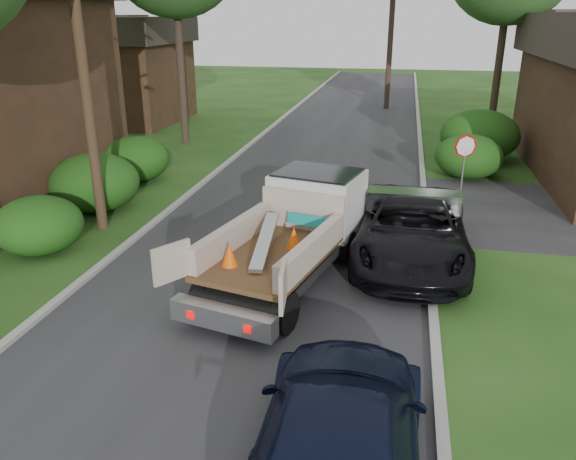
# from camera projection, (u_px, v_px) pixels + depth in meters

# --- Properties ---
(ground) EXTENTS (120.00, 120.00, 0.00)m
(ground) POSITION_uv_depth(u_px,v_px,m) (228.00, 332.00, 11.39)
(ground) COLOR #1E4012
(ground) RESTS_ON ground
(road) EXTENTS (8.00, 90.00, 0.02)m
(road) POSITION_uv_depth(u_px,v_px,m) (309.00, 190.00, 20.53)
(road) COLOR #28282B
(road) RESTS_ON ground
(curb_left) EXTENTS (0.20, 90.00, 0.12)m
(curb_left) POSITION_uv_depth(u_px,v_px,m) (203.00, 183.00, 21.27)
(curb_left) COLOR #9E9E99
(curb_left) RESTS_ON ground
(curb_right) EXTENTS (0.20, 90.00, 0.12)m
(curb_right) POSITION_uv_depth(u_px,v_px,m) (424.00, 196.00, 19.75)
(curb_right) COLOR #9E9E99
(curb_right) RESTS_ON ground
(stop_sign) EXTENTS (0.71, 0.32, 2.48)m
(stop_sign) POSITION_uv_depth(u_px,v_px,m) (465.00, 156.00, 18.01)
(stop_sign) COLOR slate
(stop_sign) RESTS_ON ground
(utility_pole) EXTENTS (2.42, 1.25, 10.00)m
(utility_pole) POSITION_uv_depth(u_px,v_px,m) (81.00, 48.00, 15.10)
(utility_pole) COLOR #382619
(utility_pole) RESTS_ON ground
(house_left_far) EXTENTS (7.56, 7.56, 6.00)m
(house_left_far) POSITION_uv_depth(u_px,v_px,m) (117.00, 69.00, 32.92)
(house_left_far) COLOR #362116
(house_left_far) RESTS_ON ground
(hedge_left_a) EXTENTS (2.34, 2.34, 1.53)m
(hedge_left_a) POSITION_uv_depth(u_px,v_px,m) (38.00, 225.00, 15.01)
(hedge_left_a) COLOR #174610
(hedge_left_a) RESTS_ON ground
(hedge_left_b) EXTENTS (2.86, 2.86, 1.87)m
(hedge_left_b) POSITION_uv_depth(u_px,v_px,m) (95.00, 182.00, 18.21)
(hedge_left_b) COLOR #174610
(hedge_left_b) RESTS_ON ground
(hedge_left_c) EXTENTS (2.60, 2.60, 1.70)m
(hedge_left_c) POSITION_uv_depth(u_px,v_px,m) (135.00, 159.00, 21.49)
(hedge_left_c) COLOR #174610
(hedge_left_c) RESTS_ON ground
(hedge_right_a) EXTENTS (2.60, 2.60, 1.70)m
(hedge_right_a) POSITION_uv_depth(u_px,v_px,m) (469.00, 156.00, 21.89)
(hedge_right_a) COLOR #174610
(hedge_right_a) RESTS_ON ground
(hedge_right_b) EXTENTS (3.38, 3.38, 2.21)m
(hedge_right_b) POSITION_uv_depth(u_px,v_px,m) (480.00, 135.00, 24.41)
(hedge_right_b) COLOR #174610
(hedge_right_b) RESTS_ON ground
(flatbed_truck) EXTENTS (3.80, 6.41, 2.28)m
(flatbed_truck) POSITION_uv_depth(u_px,v_px,m) (300.00, 223.00, 13.79)
(flatbed_truck) COLOR black
(flatbed_truck) RESTS_ON ground
(black_pickup) EXTENTS (2.89, 6.12, 1.69)m
(black_pickup) POSITION_uv_depth(u_px,v_px,m) (412.00, 229.00, 14.53)
(black_pickup) COLOR black
(black_pickup) RESTS_ON ground
(navy_suv) EXTENTS (2.35, 5.60, 1.61)m
(navy_suv) POSITION_uv_depth(u_px,v_px,m) (337.00, 447.00, 7.26)
(navy_suv) COLOR black
(navy_suv) RESTS_ON ground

